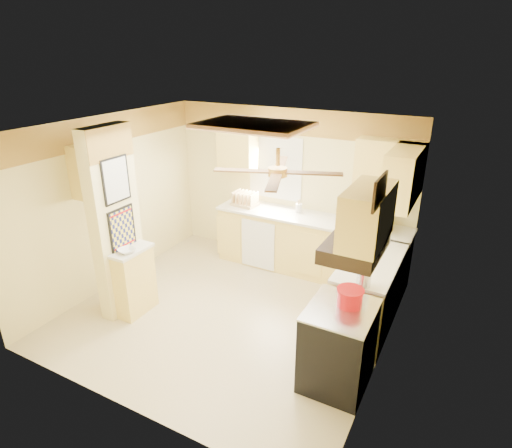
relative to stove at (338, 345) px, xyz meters
The scene contains 34 objects.
floor 1.82m from the stove, 161.77° to the left, with size 4.00×4.00×0.00m, color tan.
ceiling 2.69m from the stove, 161.77° to the left, with size 4.00×4.00×0.00m, color white.
wall_back 3.07m from the stove, 124.28° to the left, with size 4.00×4.00×0.00m, color #E9D98E.
wall_front 2.29m from the stove, 141.04° to the right, with size 4.00×4.00×0.00m, color #E9D98E.
wall_left 3.79m from the stove, behind, with size 3.80×3.80×0.00m, color #E9D98E.
wall_right 1.02m from the stove, 59.02° to the left, with size 3.80×3.80×0.00m, color #E9D98E.
wallpaper_border 3.48m from the stove, 124.50° to the left, with size 4.00×0.02×0.40m, color gold.
partition_column 3.12m from the stove, behind, with size 0.20×0.70×2.50m, color #E9D98E.
partition_ledge 2.80m from the stove, behind, with size 0.25×0.55×0.90m, color #EDD273.
ledge_top 2.84m from the stove, behind, with size 0.28×0.58×0.04m, color silver.
lower_cabinets_back 2.45m from the stove, 118.55° to the left, with size 3.00×0.60×0.90m, color #EDD273.
lower_cabinets_right 1.15m from the stove, 88.49° to the left, with size 0.60×1.40×0.90m, color #EDD273.
countertop_back 2.48m from the stove, 118.66° to the left, with size 3.04×0.64×0.04m, color silver.
countertop_right 1.24m from the stove, 88.99° to the left, with size 0.64×1.44×0.04m, color silver.
dishwasher_panel 2.66m from the stove, 136.25° to the left, with size 0.58×0.02×0.80m, color white.
window 3.29m from the stove, 128.23° to the left, with size 0.92×0.02×1.02m.
upper_cab_back_left 3.67m from the stove, 137.92° to the left, with size 0.60×0.35×0.70m, color #EDD273.
upper_cab_back_right 2.67m from the stove, 93.01° to the left, with size 0.90×0.35×0.70m, color #EDD273.
upper_cab_right 2.28m from the stove, 85.07° to the left, with size 0.35×1.00×0.70m, color #EDD273.
upper_cab_left_wall 3.77m from the stove, behind, with size 0.35×0.75×0.70m, color #EDD273.
upper_cab_over_stove 1.50m from the stove, ahead, with size 0.35×0.76×0.52m, color #EDD273.
stove is the anchor object (origin of this frame).
range_hood 1.16m from the stove, ahead, with size 0.50×0.76×0.14m, color black.
poster_menu 3.22m from the stove, behind, with size 0.02×0.42×0.57m.
poster_nashville 3.00m from the stove, behind, with size 0.02×0.42×0.57m.
ceiling_light_panel 2.75m from the stove, 146.22° to the left, with size 1.35×0.95×0.06m.
ceiling_fan 1.95m from the stove, 167.38° to the right, with size 1.15×1.15×0.26m.
vent_grate 1.90m from the stove, 48.45° to the right, with size 0.02×0.40×0.25m, color black.
microwave 2.23m from the stove, 97.94° to the left, with size 0.54×0.37×0.30m, color white.
bowl 2.82m from the stove, behind, with size 0.22×0.22×0.05m, color white.
dutch_oven 0.56m from the stove, 64.29° to the left, with size 0.28×0.28×0.19m.
kettle 0.78m from the stove, 80.98° to the left, with size 0.16×0.16×0.24m.
dish_rack 3.20m from the stove, 137.43° to the left, with size 0.42×0.33×0.23m.
utensil_crock 2.73m from the stove, 122.06° to the left, with size 0.10×0.10×0.21m.
Camera 1 is at (2.62, -4.17, 3.34)m, focal length 30.00 mm.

